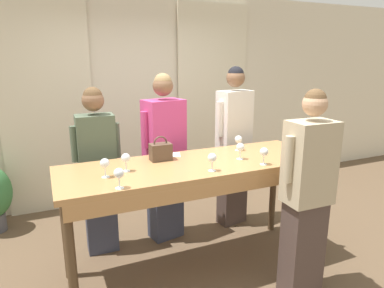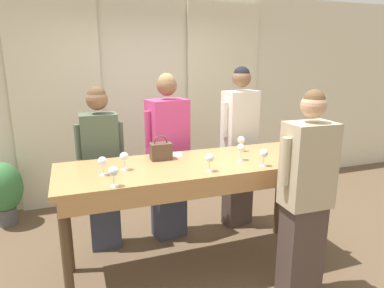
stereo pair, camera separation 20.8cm
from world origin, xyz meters
TOP-DOWN VIEW (x-y plane):
  - ground_plane at (0.00, 0.00)m, footprint 18.00×18.00m
  - wall_back at (0.00, 1.99)m, footprint 12.00×0.06m
  - curtain_panel_left at (-1.14, 1.92)m, footprint 1.09×0.03m
  - curtain_panel_right at (1.14, 1.92)m, footprint 1.09×0.03m
  - tasting_bar at (0.00, -0.03)m, footprint 2.38×0.80m
  - wine_bottle at (1.12, -0.17)m, footprint 0.08×0.08m
  - handbag at (-0.26, 0.19)m, footprint 0.19×0.12m
  - wine_glass_front_left at (0.55, 0.20)m, footprint 0.07×0.07m
  - wine_glass_front_mid at (0.41, -0.07)m, footprint 0.07×0.07m
  - wine_glass_front_right at (0.03, -0.27)m, footprint 0.07×0.07m
  - wine_glass_center_left at (0.51, -0.29)m, footprint 0.07×0.07m
  - wine_glass_center_mid at (-0.62, 0.01)m, footprint 0.07×0.07m
  - wine_glass_center_right at (-0.75, -0.34)m, footprint 0.07×0.07m
  - wine_glass_back_left at (-0.80, -0.07)m, footprint 0.07×0.07m
  - napkin at (-0.11, 0.31)m, footprint 0.20×0.20m
  - guest_olive_jacket at (-0.75, 0.68)m, footprint 0.47×0.25m
  - guest_pink_top at (-0.06, 0.68)m, footprint 0.51×0.34m
  - guest_cream_sweater at (0.79, 0.68)m, footprint 0.50×0.28m
  - host_pouring at (0.67, -0.68)m, footprint 0.48×0.26m

SIDE VIEW (x-z plane):
  - ground_plane at x=0.00m, z-range 0.00..0.00m
  - guest_olive_jacket at x=-0.75m, z-range 0.04..1.72m
  - host_pouring at x=0.67m, z-range 0.02..1.75m
  - guest_pink_top at x=-0.06m, z-range 0.02..1.82m
  - tasting_bar at x=0.00m, z-range 0.41..1.45m
  - guest_cream_sweater at x=0.79m, z-range 0.04..1.90m
  - napkin at x=-0.11m, z-range 1.05..1.05m
  - handbag at x=-0.26m, z-range 1.02..1.24m
  - wine_glass_front_left at x=0.55m, z-range 1.08..1.23m
  - wine_glass_front_mid at x=0.41m, z-range 1.08..1.23m
  - wine_glass_center_mid at x=-0.62m, z-range 1.08..1.23m
  - wine_glass_back_left at x=-0.80m, z-range 1.08..1.23m
  - wine_glass_front_right at x=0.03m, z-range 1.08..1.23m
  - wine_glass_center_left at x=0.51m, z-range 1.08..1.23m
  - wine_glass_center_right at x=-0.75m, z-range 1.08..1.23m
  - wine_bottle at x=1.12m, z-range 1.01..1.32m
  - curtain_panel_left at x=-1.14m, z-range 0.00..2.69m
  - curtain_panel_right at x=1.14m, z-range 0.00..2.69m
  - wall_back at x=0.00m, z-range 0.00..2.80m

